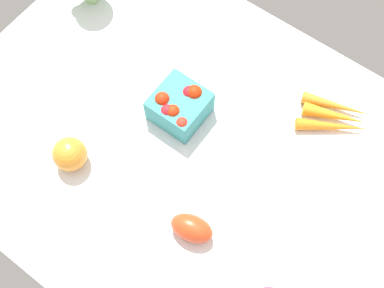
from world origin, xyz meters
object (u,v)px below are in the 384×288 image
at_px(roma_tomato, 192,228).
at_px(berry_basket, 180,106).
at_px(carrot_bunch, 334,116).
at_px(heirloom_tomato_orange, 70,154).

relative_size(roma_tomato, berry_basket, 0.79).
bearing_deg(carrot_bunch, heirloom_tomato_orange, -133.65).
height_order(heirloom_tomato_orange, carrot_bunch, heirloom_tomato_orange).
relative_size(berry_basket, carrot_bunch, 0.64).
distance_m(roma_tomato, berry_basket, 0.25).
height_order(roma_tomato, heirloom_tomato_orange, heirloom_tomato_orange).
bearing_deg(roma_tomato, berry_basket, -61.40).
relative_size(roma_tomato, carrot_bunch, 0.51).
height_order(roma_tomato, carrot_bunch, roma_tomato).
bearing_deg(heirloom_tomato_orange, roma_tomato, 5.11).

